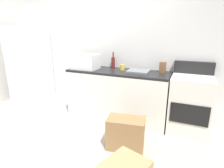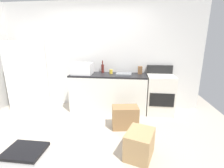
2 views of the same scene
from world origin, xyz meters
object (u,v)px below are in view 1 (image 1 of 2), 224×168
Objects in this scene: wine_bottle at (113,62)px; cardboard_box_medium at (126,133)px; coffee_mug at (122,67)px; refrigerator at (30,66)px; knife_block at (163,67)px; stove_oven at (190,104)px; microwave at (85,62)px.

wine_bottle is 1.43m from cardboard_box_medium.
wine_bottle is 0.26m from coffee_mug.
refrigerator is at bearing -176.32° from coffee_mug.
knife_block is at bearing -3.57° from wine_bottle.
wine_bottle reaches higher than stove_oven.
stove_oven reaches higher than cardboard_box_medium.
refrigerator is 16.77× the size of coffee_mug.
microwave is 2.56× the size of knife_block.
refrigerator is at bearing -179.03° from stove_oven.
coffee_mug is (2.10, 0.14, 0.11)m from refrigerator.
knife_block is (1.36, 0.22, -0.05)m from microwave.
wine_bottle is (-1.39, 0.20, 0.54)m from stove_oven.
knife_block reaches higher than cardboard_box_medium.
microwave is 0.69m from coffee_mug.
coffee_mug is (0.23, -0.12, -0.06)m from wine_bottle.
stove_oven reaches higher than knife_block.
coffee_mug is at bearing 113.54° from cardboard_box_medium.
stove_oven is 3.67× the size of wine_bottle.
coffee_mug is (-1.17, 0.08, 0.48)m from stove_oven.
stove_oven is 2.39× the size of microwave.
stove_oven is at bearing 0.97° from refrigerator.
wine_bottle is at bearing 171.93° from stove_oven.
refrigerator reaches higher than microwave.
stove_oven is at bearing -8.07° from wine_bottle.
cardboard_box_medium is at bearing -66.46° from coffee_mug.
stove_oven is at bearing 2.56° from microwave.
knife_block is 1.27m from cardboard_box_medium.
stove_oven is at bearing -16.49° from knife_block.
microwave reaches higher than knife_block.
knife_block is at bearing 4.00° from refrigerator.
knife_block is at bearing 72.81° from cardboard_box_medium.
stove_oven is 2.20× the size of cardboard_box_medium.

